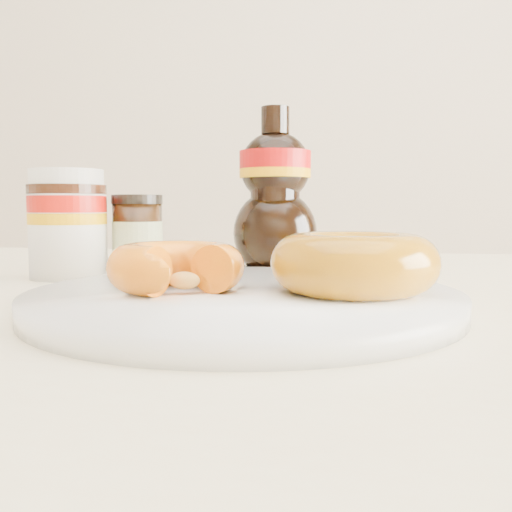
% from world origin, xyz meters
% --- Properties ---
extents(dining_table, '(1.40, 0.90, 0.75)m').
position_xyz_m(dining_table, '(0.00, 0.10, 0.67)').
color(dining_table, beige).
rests_on(dining_table, ground).
extents(plate, '(0.31, 0.31, 0.02)m').
position_xyz_m(plate, '(0.08, 0.01, 0.76)').
color(plate, white).
rests_on(plate, dining_table).
extents(donut_bitten, '(0.12, 0.12, 0.03)m').
position_xyz_m(donut_bitten, '(0.03, -0.01, 0.78)').
color(donut_bitten, orange).
rests_on(donut_bitten, plate).
extents(donut_whole, '(0.14, 0.14, 0.04)m').
position_xyz_m(donut_whole, '(0.15, 0.01, 0.79)').
color(donut_whole, '#A2650A').
rests_on(donut_whole, plate).
extents(nutella_jar, '(0.08, 0.08, 0.11)m').
position_xyz_m(nutella_jar, '(-0.14, 0.16, 0.81)').
color(nutella_jar, white).
rests_on(nutella_jar, dining_table).
extents(syrup_bottle, '(0.11, 0.11, 0.18)m').
position_xyz_m(syrup_bottle, '(0.06, 0.24, 0.84)').
color(syrup_bottle, black).
rests_on(syrup_bottle, dining_table).
extents(dark_jar, '(0.05, 0.05, 0.09)m').
position_xyz_m(dark_jar, '(-0.08, 0.19, 0.79)').
color(dark_jar, black).
rests_on(dark_jar, dining_table).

